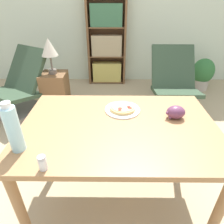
# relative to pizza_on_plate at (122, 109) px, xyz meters

# --- Properties ---
(ground_plane) EXTENTS (14.00, 14.00, 0.00)m
(ground_plane) POSITION_rel_pizza_on_plate_xyz_m (-0.06, -0.06, -0.77)
(ground_plane) COLOR tan
(wall_back) EXTENTS (8.00, 0.05, 2.60)m
(wall_back) POSITION_rel_pizza_on_plate_xyz_m (-0.06, 2.57, 0.53)
(wall_back) COLOR silver
(wall_back) RESTS_ON ground_plane
(dining_table) EXTENTS (1.29, 0.87, 0.76)m
(dining_table) POSITION_rel_pizza_on_plate_xyz_m (-0.03, -0.19, -0.11)
(dining_table) COLOR #A37549
(dining_table) RESTS_ON ground_plane
(pizza_on_plate) EXTENTS (0.26, 0.26, 0.04)m
(pizza_on_plate) POSITION_rel_pizza_on_plate_xyz_m (0.00, 0.00, 0.00)
(pizza_on_plate) COLOR white
(pizza_on_plate) RESTS_ON dining_table
(grape_bunch) EXTENTS (0.13, 0.10, 0.09)m
(grape_bunch) POSITION_rel_pizza_on_plate_xyz_m (0.36, -0.10, 0.03)
(grape_bunch) COLOR #6B3856
(grape_bunch) RESTS_ON dining_table
(drink_bottle) EXTENTS (0.08, 0.08, 0.29)m
(drink_bottle) POSITION_rel_pizza_on_plate_xyz_m (-0.59, -0.43, 0.12)
(drink_bottle) COLOR #A3DBEA
(drink_bottle) RESTS_ON dining_table
(salt_shaker) EXTENTS (0.04, 0.04, 0.08)m
(salt_shaker) POSITION_rel_pizza_on_plate_xyz_m (-0.41, -0.58, 0.03)
(salt_shaker) COLOR white
(salt_shaker) RESTS_ON dining_table
(lounge_chair_near) EXTENTS (0.86, 0.96, 0.88)m
(lounge_chair_near) POSITION_rel_pizza_on_plate_xyz_m (-1.36, 1.21, -0.49)
(lounge_chair_near) COLOR slate
(lounge_chair_near) RESTS_ON ground_plane
(lounge_chair_far) EXTENTS (0.60, 0.76, 0.88)m
(lounge_chair_far) POSITION_rel_pizza_on_plate_xyz_m (0.77, 1.31, -0.49)
(lounge_chair_far) COLOR slate
(lounge_chair_far) RESTS_ON ground_plane
(bookshelf) EXTENTS (0.68, 0.25, 1.51)m
(bookshelf) POSITION_rel_pizza_on_plate_xyz_m (-0.20, 2.41, -0.06)
(bookshelf) COLOR brown
(bookshelf) RESTS_ON ground_plane
(side_table) EXTENTS (0.34, 0.34, 0.57)m
(side_table) POSITION_rel_pizza_on_plate_xyz_m (-0.89, 1.31, -0.49)
(side_table) COLOR brown
(side_table) RESTS_ON ground_plane
(table_lamp) EXTENTS (0.21, 0.21, 0.46)m
(table_lamp) POSITION_rel_pizza_on_plate_xyz_m (-0.89, 1.31, 0.12)
(table_lamp) COLOR #665B51
(table_lamp) RESTS_ON side_table
(potted_plant_floor) EXTENTS (0.38, 0.32, 0.55)m
(potted_plant_floor) POSITION_rel_pizza_on_plate_xyz_m (1.49, 2.09, -0.48)
(potted_plant_floor) COLOR #BCB2A3
(potted_plant_floor) RESTS_ON ground_plane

